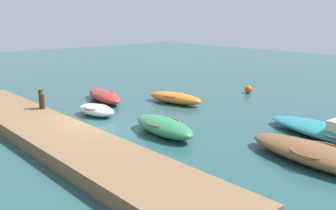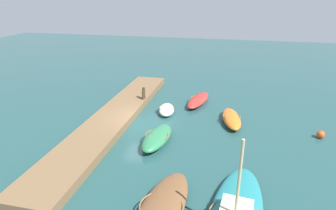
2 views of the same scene
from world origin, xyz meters
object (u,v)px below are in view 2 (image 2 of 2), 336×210
Objects in this scene: dinghy_white at (167,110)px; mooring_post_west at (144,93)px; rowboat_red at (198,100)px; rowboat_green at (157,138)px; marker_buoy at (321,134)px; rowboat_orange at (231,118)px; motorboat_brown at (161,209)px; mooring_post_mid_west at (143,95)px.

mooring_post_west is (-1.49, -2.35, 0.71)m from dinghy_white.
dinghy_white is (2.68, -2.19, -0.02)m from rowboat_red.
marker_buoy is (-3.07, 10.41, -0.12)m from rowboat_green.
rowboat_orange is 10.78m from motorboat_brown.
dinghy_white is at bearing -107.48° from rowboat_orange.
mooring_post_mid_west is at bearing -149.07° from rowboat_green.
rowboat_orange is at bearing 52.34° from rowboat_red.
rowboat_green is (-6.24, -1.86, 0.04)m from motorboat_brown.
rowboat_orange is 4.03× the size of mooring_post_west.
mooring_post_west is at bearing -154.04° from motorboat_brown.
mooring_post_mid_west reaches higher than rowboat_orange.
rowboat_orange is at bearing 72.52° from dinghy_white.
motorboat_brown reaches higher than marker_buoy.
motorboat_brown reaches higher than dinghy_white.
mooring_post_west reaches higher than marker_buoy.
mooring_post_west is at bearing -116.23° from rowboat_orange.
mooring_post_mid_west is (-1.26, -2.35, 0.60)m from dinghy_white.
mooring_post_mid_west is (1.42, -4.53, 0.58)m from rowboat_red.
motorboat_brown is (10.43, -2.71, 0.01)m from rowboat_orange.
rowboat_red is at bearing -173.81° from motorboat_brown.
marker_buoy is (1.13, 5.84, -0.07)m from rowboat_orange.
motorboat_brown is at bearing 20.92° from mooring_post_mid_west.
mooring_post_mid_west is at bearing -153.69° from motorboat_brown.
rowboat_red is at bearing -117.10° from marker_buoy.
mooring_post_west reaches higher than dinghy_white.
rowboat_green reaches higher than dinghy_white.
dinghy_white is at bearing 57.51° from mooring_post_west.
rowboat_orange is 7.77m from mooring_post_west.
rowboat_green is at bearing -1.05° from rowboat_red.
rowboat_green reaches higher than marker_buoy.
rowboat_orange is 7.70m from mooring_post_mid_west.
dinghy_white is 3.42× the size of mooring_post_mid_west.
motorboat_brown is at bearing -42.56° from marker_buoy.
marker_buoy is (-9.31, 8.55, -0.08)m from motorboat_brown.
dinghy_white is at bearing 61.71° from mooring_post_mid_west.
marker_buoy is (1.79, 10.93, -0.05)m from dinghy_white.
mooring_post_mid_west is at bearing 0.00° from mooring_post_west.
mooring_post_west is (-6.35, -2.87, 0.64)m from rowboat_green.
motorboat_brown is 7.58× the size of mooring_post_mid_west.
rowboat_green is 10.85m from marker_buoy.
marker_buoy is at bearing 74.32° from rowboat_red.
motorboat_brown is 1.46× the size of rowboat_green.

